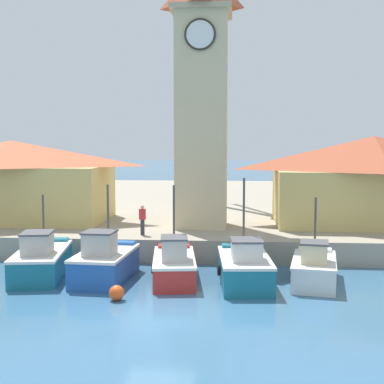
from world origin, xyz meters
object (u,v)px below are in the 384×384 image
at_px(fishing_boat_far_left, 41,260).
at_px(warehouse_left, 12,180).
at_px(fishing_boat_left_outer, 105,262).
at_px(port_crane_near, 201,97).
at_px(fishing_boat_center, 314,268).
at_px(mooring_buoy, 117,293).
at_px(clock_tower, 202,88).
at_px(fishing_boat_mid_left, 245,267).
at_px(fishing_boat_left_inner, 174,265).
at_px(dock_worker_near_tower, 142,219).
at_px(warehouse_right, 373,180).

xyz_separation_m(fishing_boat_far_left, warehouse_left, (-5.11, 8.85, 3.02)).
xyz_separation_m(fishing_boat_left_outer, port_crane_near, (2.96, 20.10, 8.92)).
bearing_deg(port_crane_near, fishing_boat_center, -72.40).
relative_size(warehouse_left, mooring_buoy, 19.90).
height_order(fishing_boat_center, mooring_buoy, fishing_boat_center).
bearing_deg(clock_tower, fishing_boat_mid_left, -73.33).
xyz_separation_m(fishing_boat_left_outer, clock_tower, (3.84, 7.83, 8.41)).
relative_size(fishing_boat_left_inner, port_crane_near, 0.22).
distance_m(warehouse_left, dock_worker_near_tower, 10.28).
relative_size(fishing_boat_center, warehouse_left, 0.36).
relative_size(fishing_boat_mid_left, mooring_buoy, 7.73).
height_order(fishing_boat_left_outer, warehouse_left, warehouse_left).
bearing_deg(fishing_boat_left_inner, fishing_boat_left_outer, -175.82).
distance_m(warehouse_left, mooring_buoy, 15.78).
relative_size(port_crane_near, dock_worker_near_tower, 13.27).
bearing_deg(clock_tower, port_crane_near, 94.11).
height_order(fishing_boat_far_left, dock_worker_near_tower, fishing_boat_far_left).
xyz_separation_m(fishing_boat_mid_left, port_crane_near, (-3.28, 20.28, 8.97)).
xyz_separation_m(clock_tower, port_crane_near, (-0.88, 12.27, 0.51)).
bearing_deg(fishing_boat_center, clock_tower, 125.46).
height_order(fishing_boat_far_left, warehouse_left, warehouse_left).
relative_size(fishing_boat_left_outer, dock_worker_near_tower, 2.68).
height_order(fishing_boat_left_inner, warehouse_left, warehouse_left).
bearing_deg(fishing_boat_far_left, fishing_boat_left_outer, -7.42).
relative_size(clock_tower, port_crane_near, 0.78).
bearing_deg(fishing_boat_center, warehouse_left, 152.59).
relative_size(mooring_buoy, dock_worker_near_tower, 0.38).
height_order(warehouse_left, warehouse_right, warehouse_right).
distance_m(fishing_boat_left_outer, clock_tower, 12.12).
xyz_separation_m(fishing_boat_left_outer, warehouse_right, (13.96, 9.31, 3.12)).
bearing_deg(fishing_boat_mid_left, fishing_boat_left_inner, 172.67).
height_order(fishing_boat_left_inner, fishing_boat_mid_left, fishing_boat_mid_left).
distance_m(fishing_boat_mid_left, clock_tower, 11.89).
bearing_deg(fishing_boat_center, fishing_boat_mid_left, -172.90).
relative_size(fishing_boat_mid_left, clock_tower, 0.28).
bearing_deg(fishing_boat_left_inner, warehouse_right, 39.92).
bearing_deg(fishing_boat_left_inner, dock_worker_near_tower, 116.23).
bearing_deg(port_crane_near, fishing_boat_left_inner, -89.60).
bearing_deg(fishing_boat_mid_left, fishing_boat_left_outer, 178.37).
bearing_deg(warehouse_left, fishing_boat_left_inner, -38.68).
bearing_deg(fishing_boat_mid_left, fishing_boat_center, 7.10).
bearing_deg(fishing_boat_far_left, fishing_boat_center, -0.92).
height_order(clock_tower, mooring_buoy, clock_tower).
relative_size(fishing_boat_far_left, fishing_boat_mid_left, 1.09).
height_order(fishing_boat_far_left, fishing_boat_center, fishing_boat_center).
bearing_deg(warehouse_left, fishing_boat_left_outer, -48.54).
xyz_separation_m(fishing_boat_left_outer, warehouse_left, (-8.17, 9.25, 2.98)).
distance_m(fishing_boat_center, dock_worker_near_tower, 9.62).
bearing_deg(mooring_buoy, fishing_boat_far_left, 141.80).
bearing_deg(dock_worker_near_tower, port_crane_near, 82.33).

